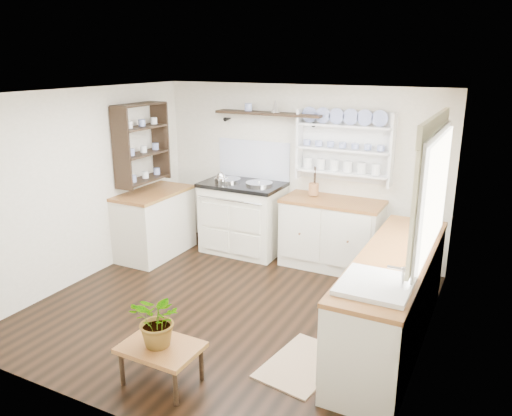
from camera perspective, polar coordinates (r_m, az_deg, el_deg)
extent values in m
cube|color=black|center=(5.58, -2.95, -11.29)|extent=(4.00, 3.80, 0.01)
cube|color=beige|center=(6.80, 4.90, 4.19)|extent=(4.00, 0.02, 2.30)
cube|color=beige|center=(4.53, 19.37, -3.20)|extent=(0.02, 3.80, 2.30)
cube|color=beige|center=(6.36, -18.97, 2.43)|extent=(0.02, 3.80, 2.30)
cube|color=white|center=(4.94, -3.35, 12.98)|extent=(4.00, 3.80, 0.01)
cube|color=white|center=(4.58, 19.57, 1.57)|extent=(0.04, 1.40, 1.00)
cube|color=white|center=(4.58, 19.33, 1.60)|extent=(0.02, 1.50, 1.10)
cube|color=beige|center=(4.48, 19.79, 8.81)|extent=(0.04, 1.55, 0.18)
cube|color=white|center=(6.97, -1.45, -1.23)|extent=(1.07, 0.70, 0.94)
cube|color=black|center=(6.84, -1.48, 2.73)|extent=(1.11, 0.74, 0.05)
cylinder|color=silver|center=(6.94, -3.27, 3.27)|extent=(0.36, 0.36, 0.03)
cylinder|color=silver|center=(6.72, 0.37, 2.83)|extent=(0.36, 0.36, 0.03)
cylinder|color=silver|center=(6.54, -3.09, 0.87)|extent=(0.96, 0.02, 0.02)
cube|color=beige|center=(6.53, 8.63, -2.97)|extent=(1.25, 0.60, 0.88)
cube|color=brown|center=(6.40, 8.80, 0.74)|extent=(1.27, 0.63, 0.04)
cube|color=beige|center=(4.94, 15.26, -10.13)|extent=(0.60, 2.40, 0.88)
cube|color=brown|center=(4.76, 15.66, -5.39)|extent=(0.62, 2.43, 0.04)
cube|color=white|center=(4.12, 13.39, -10.02)|extent=(0.55, 0.60, 0.28)
cylinder|color=silver|center=(4.00, 16.38, -7.92)|extent=(0.02, 0.02, 0.22)
cube|color=beige|center=(6.99, -11.46, -1.78)|extent=(0.60, 1.10, 0.88)
cube|color=brown|center=(6.87, -11.68, 1.70)|extent=(0.62, 1.13, 0.04)
cube|color=white|center=(6.50, 10.27, 6.98)|extent=(1.20, 0.03, 0.90)
cube|color=white|center=(6.41, 10.04, 6.87)|extent=(1.20, 0.22, 0.02)
cylinder|color=navy|center=(6.38, 10.19, 9.27)|extent=(0.20, 0.02, 0.20)
cube|color=black|center=(6.72, 1.43, 10.75)|extent=(1.50, 0.24, 0.04)
cone|color=black|center=(7.09, -3.15, 10.15)|extent=(0.06, 0.20, 0.06)
cone|color=black|center=(6.55, 6.90, 9.50)|extent=(0.06, 0.20, 0.06)
cube|color=black|center=(6.82, -12.94, 7.28)|extent=(0.28, 0.80, 1.05)
cylinder|color=#A0673A|center=(6.53, 6.60, 2.15)|extent=(0.13, 0.13, 0.15)
cube|color=brown|center=(4.35, -10.83, -15.40)|extent=(0.65, 0.47, 0.04)
cylinder|color=black|center=(4.48, -15.08, -17.29)|extent=(0.04, 0.04, 0.31)
cylinder|color=black|center=(4.71, -12.02, -15.27)|extent=(0.04, 0.04, 0.31)
cylinder|color=black|center=(4.18, -9.17, -19.63)|extent=(0.04, 0.04, 0.31)
cylinder|color=black|center=(4.42, -6.26, -17.26)|extent=(0.04, 0.04, 0.31)
imported|color=#3F7233|center=(4.22, -11.02, -12.44)|extent=(0.43, 0.37, 0.47)
cube|color=#9C845A|center=(4.68, 5.31, -17.32)|extent=(0.67, 0.92, 0.02)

